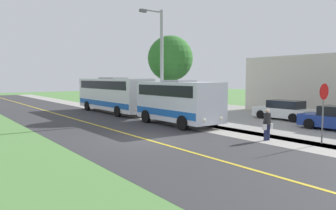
# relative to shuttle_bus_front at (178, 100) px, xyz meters

# --- Properties ---
(ground_plane) EXTENTS (120.00, 120.00, 0.00)m
(ground_plane) POSITION_rel_shuttle_bus_front_xyz_m (4.56, 2.78, -1.64)
(ground_plane) COLOR #548442
(road_surface) EXTENTS (8.00, 100.00, 0.01)m
(road_surface) POSITION_rel_shuttle_bus_front_xyz_m (4.56, 2.78, -1.64)
(road_surface) COLOR #333335
(road_surface) RESTS_ON ground
(sidewalk) EXTENTS (2.40, 100.00, 0.01)m
(sidewalk) POSITION_rel_shuttle_bus_front_xyz_m (-0.64, 2.78, -1.64)
(sidewalk) COLOR #9E9991
(sidewalk) RESTS_ON ground
(parking_lot_surface) EXTENTS (14.00, 36.00, 0.01)m
(parking_lot_surface) POSITION_rel_shuttle_bus_front_xyz_m (-7.84, 5.78, -1.64)
(parking_lot_surface) COLOR gray
(parking_lot_surface) RESTS_ON ground
(road_centre_line) EXTENTS (0.16, 100.00, 0.00)m
(road_centre_line) POSITION_rel_shuttle_bus_front_xyz_m (4.56, 2.78, -1.63)
(road_centre_line) COLOR gold
(road_centre_line) RESTS_ON ground
(shuttle_bus_front) EXTENTS (2.77, 6.68, 2.99)m
(shuttle_bus_front) POSITION_rel_shuttle_bus_front_xyz_m (0.00, 0.00, 0.00)
(shuttle_bus_front) COLOR silver
(shuttle_bus_front) RESTS_ON ground
(transit_bus_rear) EXTENTS (2.61, 10.20, 3.19)m
(transit_bus_rear) POSITION_rel_shuttle_bus_front_xyz_m (0.08, -9.41, 0.11)
(transit_bus_rear) COLOR white
(transit_bus_rear) RESTS_ON ground
(pedestrian_with_bags) EXTENTS (0.72, 0.34, 1.60)m
(pedestrian_with_bags) POSITION_rel_shuttle_bus_front_xyz_m (-0.23, 6.94, -0.79)
(pedestrian_with_bags) COLOR #1E2347
(pedestrian_with_bags) RESTS_ON ground
(stop_sign) EXTENTS (0.76, 0.07, 2.88)m
(stop_sign) POSITION_rel_shuttle_bus_front_xyz_m (-1.54, 9.09, 0.32)
(stop_sign) COLOR slate
(stop_sign) RESTS_ON ground
(street_light_pole) EXTENTS (1.97, 0.24, 8.05)m
(street_light_pole) POSITION_rel_shuttle_bus_front_xyz_m (-0.32, -2.52, 2.79)
(street_light_pole) COLOR #9E9EA3
(street_light_pole) RESTS_ON ground
(parked_car_near) EXTENTS (2.10, 4.44, 1.45)m
(parked_car_near) POSITION_rel_shuttle_bus_front_xyz_m (-8.10, 2.61, -0.95)
(parked_car_near) COLOR white
(parked_car_near) RESTS_ON ground
(tree_curbside) EXTENTS (3.76, 3.76, 6.64)m
(tree_curbside) POSITION_rel_shuttle_bus_front_xyz_m (-2.84, -4.68, 3.09)
(tree_curbside) COLOR #4C3826
(tree_curbside) RESTS_ON ground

